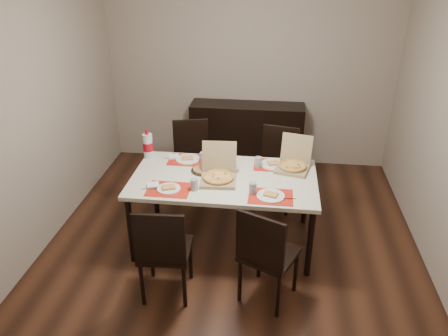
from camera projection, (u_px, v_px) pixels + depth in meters
The scene contains 18 objects.
ground at pixel (233, 242), 4.58m from camera, with size 3.80×4.00×0.02m, color #402213.
room_walls at pixel (239, 67), 4.17m from camera, with size 3.84×4.02×2.62m.
sideboard at pixel (247, 136), 5.95m from camera, with size 1.50×0.40×0.90m, color black.
dining_table at pixel (224, 183), 4.29m from camera, with size 1.80×1.00×0.75m.
chair_near_left at pixel (163, 249), 3.63m from camera, with size 0.44×0.44×0.93m.
chair_near_right at pixel (266, 253), 3.58m from camera, with size 0.56×0.56×0.93m.
chair_far_left at pixel (192, 156), 5.25m from camera, with size 0.51×0.51×0.93m.
chair_far_right at pixel (277, 164), 5.06m from camera, with size 0.49×0.49×0.93m.
setting_near_left at pixel (174, 187), 4.04m from camera, with size 0.53×0.30×0.11m.
setting_near_right at pixel (266, 194), 3.93m from camera, with size 0.43×0.30×0.11m.
setting_far_left at pixel (190, 159), 4.58m from camera, with size 0.47×0.30×0.11m.
setting_far_right at pixel (270, 164), 4.47m from camera, with size 0.45×0.30×0.11m.
napkin_loose at pixel (220, 175), 4.27m from camera, with size 0.12×0.11×0.02m, color white.
pizza_box_center at pixel (218, 175), 4.18m from camera, with size 0.36×0.39×0.34m.
pizza_box_right at pixel (293, 164), 4.40m from camera, with size 0.39×0.41×0.32m.
faina_plate at pixel (203, 170), 4.37m from camera, with size 0.25×0.25×0.03m.
dip_bowl at pixel (233, 170), 4.37m from camera, with size 0.12×0.12×0.03m, color white.
soda_bottle at pixel (148, 146), 4.60m from camera, with size 0.11×0.11×0.32m.
Camera 1 is at (0.37, -3.71, 2.76)m, focal length 35.00 mm.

